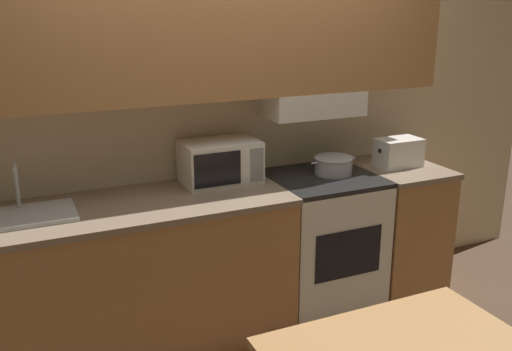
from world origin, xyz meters
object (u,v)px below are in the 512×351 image
Objects in this scene: stove_range at (321,242)px; microwave at (220,162)px; toaster at (398,152)px; cooking_pot at (334,165)px; sink_basin at (21,215)px.

microwave is (-0.65, 0.16, 0.60)m from stove_range.
toaster is at bearing -7.67° from microwave.
sink_basin is (-1.92, -0.02, -0.04)m from cooking_pot.
toaster is at bearing -1.01° from stove_range.
microwave is 1.25m from toaster.
sink_basin is at bearing 179.85° from toaster.
cooking_pot is at bearing 0.62° from sink_basin.
stove_range is 0.90m from microwave.
microwave is 1.19m from sink_basin.
sink_basin is at bearing -179.38° from cooking_pot.
stove_range is 0.53m from cooking_pot.
stove_range is at bearing -13.47° from microwave.
microwave reaches higher than cooking_pot.
microwave is at bearing 169.30° from cooking_pot.
toaster is (0.59, -0.01, 0.56)m from stove_range.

